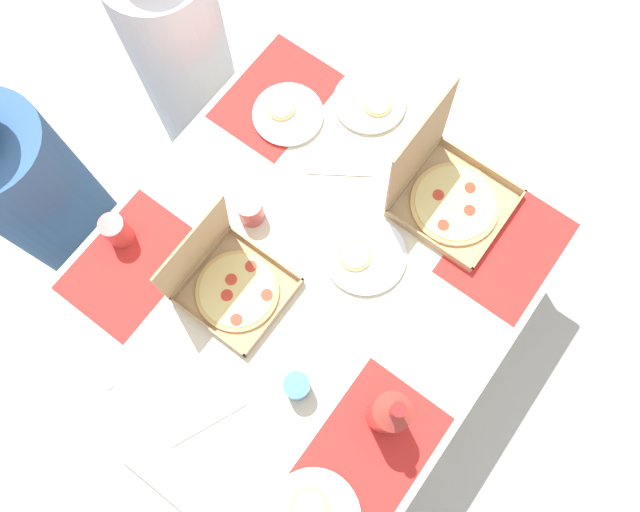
{
  "coord_description": "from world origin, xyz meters",
  "views": [
    {
      "loc": [
        -0.39,
        -0.29,
        2.32
      ],
      "look_at": [
        0.0,
        0.0,
        0.75
      ],
      "focal_mm": 33.51,
      "sensor_mm": 36.0,
      "label": 1
    }
  ],
  "objects_px": {
    "plate_near_right": "(287,114)",
    "cup_spare": "(250,210)",
    "plate_far_left": "(370,102)",
    "diner_right_seat": "(187,69)",
    "cup_clear_right": "(297,386)",
    "pizza_box_corner_left": "(447,192)",
    "diner_left_seat": "(56,210)",
    "plate_far_right": "(364,255)",
    "cup_clear_left": "(117,231)",
    "soda_bottle": "(389,413)",
    "pizza_box_center": "(228,282)"
  },
  "relations": [
    {
      "from": "plate_far_left",
      "to": "diner_left_seat",
      "type": "bearing_deg",
      "value": 140.77
    },
    {
      "from": "pizza_box_corner_left",
      "to": "cup_clear_right",
      "type": "xyz_separation_m",
      "value": [
        -0.66,
        0.02,
        -0.0
      ]
    },
    {
      "from": "plate_near_right",
      "to": "cup_spare",
      "type": "height_order",
      "value": "cup_spare"
    },
    {
      "from": "pizza_box_center",
      "to": "plate_far_right",
      "type": "xyz_separation_m",
      "value": [
        0.28,
        -0.24,
        -0.04
      ]
    },
    {
      "from": "plate_far_left",
      "to": "plate_near_right",
      "type": "xyz_separation_m",
      "value": [
        -0.18,
        0.17,
        0.0
      ]
    },
    {
      "from": "plate_near_right",
      "to": "cup_clear_right",
      "type": "height_order",
      "value": "cup_clear_right"
    },
    {
      "from": "plate_far_left",
      "to": "cup_clear_right",
      "type": "xyz_separation_m",
      "value": [
        -0.79,
        -0.33,
        0.04
      ]
    },
    {
      "from": "cup_clear_right",
      "to": "diner_left_seat",
      "type": "bearing_deg",
      "value": 90.29
    },
    {
      "from": "plate_far_left",
      "to": "diner_left_seat",
      "type": "distance_m",
      "value": 1.05
    },
    {
      "from": "pizza_box_corner_left",
      "to": "plate_near_right",
      "type": "relative_size",
      "value": 1.53
    },
    {
      "from": "pizza_box_center",
      "to": "diner_right_seat",
      "type": "xyz_separation_m",
      "value": [
        0.54,
        0.67,
        -0.26
      ]
    },
    {
      "from": "plate_near_right",
      "to": "cup_clear_left",
      "type": "relative_size",
      "value": 2.0
    },
    {
      "from": "cup_spare",
      "to": "diner_right_seat",
      "type": "xyz_separation_m",
      "value": [
        0.34,
        0.59,
        -0.26
      ]
    },
    {
      "from": "plate_far_right",
      "to": "diner_left_seat",
      "type": "height_order",
      "value": "diner_left_seat"
    },
    {
      "from": "pizza_box_center",
      "to": "plate_near_right",
      "type": "distance_m",
      "value": 0.54
    },
    {
      "from": "pizza_box_center",
      "to": "pizza_box_corner_left",
      "type": "xyz_separation_m",
      "value": [
        0.56,
        -0.32,
        0.0
      ]
    },
    {
      "from": "cup_clear_left",
      "to": "plate_near_right",
      "type": "bearing_deg",
      "value": -13.51
    },
    {
      "from": "plate_far_left",
      "to": "plate_far_right",
      "type": "distance_m",
      "value": 0.48
    },
    {
      "from": "pizza_box_corner_left",
      "to": "cup_clear_right",
      "type": "bearing_deg",
      "value": 178.6
    },
    {
      "from": "cup_clear_left",
      "to": "cup_spare",
      "type": "bearing_deg",
      "value": -43.65
    },
    {
      "from": "pizza_box_center",
      "to": "plate_far_right",
      "type": "relative_size",
      "value": 1.26
    },
    {
      "from": "cup_clear_left",
      "to": "diner_left_seat",
      "type": "xyz_separation_m",
      "value": [
        -0.04,
        0.34,
        -0.27
      ]
    },
    {
      "from": "plate_far_right",
      "to": "diner_right_seat",
      "type": "height_order",
      "value": "diner_right_seat"
    },
    {
      "from": "plate_far_left",
      "to": "diner_right_seat",
      "type": "distance_m",
      "value": 0.7
    },
    {
      "from": "cup_clear_left",
      "to": "cup_clear_right",
      "type": "xyz_separation_m",
      "value": [
        -0.04,
        -0.64,
        -0.01
      ]
    },
    {
      "from": "pizza_box_center",
      "to": "pizza_box_corner_left",
      "type": "distance_m",
      "value": 0.64
    },
    {
      "from": "diner_right_seat",
      "to": "cup_clear_right",
      "type": "bearing_deg",
      "value": -123.44
    },
    {
      "from": "soda_bottle",
      "to": "diner_left_seat",
      "type": "xyz_separation_m",
      "value": [
        -0.08,
        1.19,
        -0.35
      ]
    },
    {
      "from": "cup_spare",
      "to": "diner_left_seat",
      "type": "height_order",
      "value": "diner_left_seat"
    },
    {
      "from": "pizza_box_center",
      "to": "diner_right_seat",
      "type": "height_order",
      "value": "diner_right_seat"
    },
    {
      "from": "cup_clear_right",
      "to": "diner_right_seat",
      "type": "bearing_deg",
      "value": 56.56
    },
    {
      "from": "cup_clear_right",
      "to": "diner_right_seat",
      "type": "height_order",
      "value": "diner_right_seat"
    },
    {
      "from": "pizza_box_center",
      "to": "plate_far_left",
      "type": "distance_m",
      "value": 0.68
    },
    {
      "from": "plate_near_right",
      "to": "soda_bottle",
      "type": "height_order",
      "value": "soda_bottle"
    },
    {
      "from": "cup_spare",
      "to": "diner_left_seat",
      "type": "xyz_separation_m",
      "value": [
        -0.31,
        0.59,
        -0.26
      ]
    },
    {
      "from": "cup_spare",
      "to": "soda_bottle",
      "type": "bearing_deg",
      "value": -110.65
    },
    {
      "from": "diner_right_seat",
      "to": "plate_far_right",
      "type": "bearing_deg",
      "value": -105.65
    },
    {
      "from": "cup_clear_right",
      "to": "cup_spare",
      "type": "distance_m",
      "value": 0.49
    },
    {
      "from": "pizza_box_corner_left",
      "to": "plate_near_right",
      "type": "height_order",
      "value": "pizza_box_corner_left"
    },
    {
      "from": "pizza_box_center",
      "to": "diner_right_seat",
      "type": "distance_m",
      "value": 0.9
    },
    {
      "from": "diner_right_seat",
      "to": "diner_left_seat",
      "type": "bearing_deg",
      "value": 180.0
    },
    {
      "from": "plate_near_right",
      "to": "cup_spare",
      "type": "relative_size",
      "value": 2.31
    },
    {
      "from": "soda_bottle",
      "to": "diner_right_seat",
      "type": "bearing_deg",
      "value": 64.41
    },
    {
      "from": "plate_far_left",
      "to": "cup_clear_right",
      "type": "height_order",
      "value": "cup_clear_right"
    },
    {
      "from": "pizza_box_center",
      "to": "cup_spare",
      "type": "relative_size",
      "value": 3.19
    },
    {
      "from": "plate_near_right",
      "to": "plate_far_left",
      "type": "bearing_deg",
      "value": -44.26
    },
    {
      "from": "cup_clear_right",
      "to": "diner_left_seat",
      "type": "xyz_separation_m",
      "value": [
        -0.0,
        0.98,
        -0.26
      ]
    },
    {
      "from": "plate_far_right",
      "to": "plate_far_left",
      "type": "bearing_deg",
      "value": 32.84
    },
    {
      "from": "plate_far_left",
      "to": "diner_right_seat",
      "type": "bearing_deg",
      "value": 102.66
    },
    {
      "from": "pizza_box_corner_left",
      "to": "diner_left_seat",
      "type": "relative_size",
      "value": 0.27
    }
  ]
}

